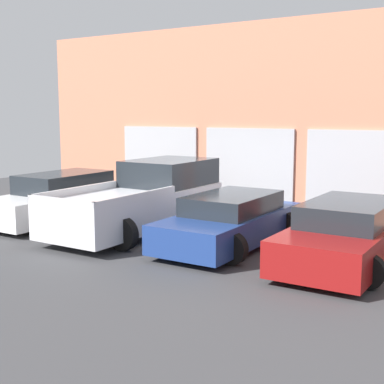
# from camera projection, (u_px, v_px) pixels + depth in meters

# --- Properties ---
(ground_plane) EXTENTS (28.00, 28.00, 0.00)m
(ground_plane) POSITION_uv_depth(u_px,v_px,m) (205.00, 230.00, 14.13)
(ground_plane) COLOR #3D3D3F
(shophouse_building) EXTENTS (16.65, 0.68, 5.79)m
(shophouse_building) POSITION_uv_depth(u_px,v_px,m) (259.00, 120.00, 16.47)
(shophouse_building) COLOR #D17A5B
(shophouse_building) RESTS_ON ground
(pickup_truck) EXTENTS (2.53, 5.39, 1.78)m
(pickup_truck) POSITION_uv_depth(u_px,v_px,m) (145.00, 199.00, 14.06)
(pickup_truck) COLOR silver
(pickup_truck) RESTS_ON ground
(sedan_white) EXTENTS (2.16, 4.69, 1.38)m
(sedan_white) POSITION_uv_depth(u_px,v_px,m) (62.00, 199.00, 15.26)
(sedan_white) COLOR white
(sedan_white) RESTS_ON ground
(sedan_side) EXTENTS (2.20, 4.42, 1.21)m
(sedan_side) POSITION_uv_depth(u_px,v_px,m) (231.00, 221.00, 12.40)
(sedan_side) COLOR navy
(sedan_side) RESTS_ON ground
(van_right) EXTENTS (2.18, 4.60, 1.28)m
(van_right) POSITION_uv_depth(u_px,v_px,m) (348.00, 234.00, 10.97)
(van_right) COLOR maroon
(van_right) RESTS_ON ground
(parking_stripe_far_left) EXTENTS (0.12, 2.20, 0.01)m
(parking_stripe_far_left) POSITION_uv_depth(u_px,v_px,m) (30.00, 216.00, 16.04)
(parking_stripe_far_left) COLOR gold
(parking_stripe_far_left) RESTS_ON ground
(parking_stripe_left) EXTENTS (0.12, 2.20, 0.01)m
(parking_stripe_left) POSITION_uv_depth(u_px,v_px,m) (98.00, 226.00, 14.61)
(parking_stripe_left) COLOR gold
(parking_stripe_left) RESTS_ON ground
(parking_stripe_centre) EXTENTS (0.12, 2.20, 0.01)m
(parking_stripe_centre) POSITION_uv_depth(u_px,v_px,m) (181.00, 238.00, 13.18)
(parking_stripe_centre) COLOR gold
(parking_stripe_centre) RESTS_ON ground
(parking_stripe_right) EXTENTS (0.12, 2.20, 0.01)m
(parking_stripe_right) POSITION_uv_depth(u_px,v_px,m) (285.00, 254.00, 11.75)
(parking_stripe_right) COLOR gold
(parking_stripe_right) RESTS_ON ground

